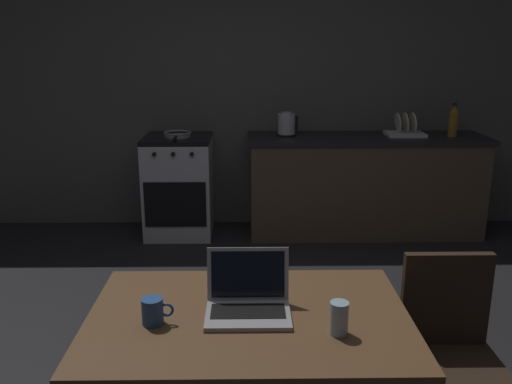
% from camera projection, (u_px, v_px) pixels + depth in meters
% --- Properties ---
extents(ground_plane, '(12.00, 12.00, 0.00)m').
position_uv_depth(ground_plane, '(227.00, 373.00, 2.98)').
color(ground_plane, black).
extents(back_wall, '(6.40, 0.10, 2.67)m').
position_uv_depth(back_wall, '(267.00, 86.00, 5.15)').
color(back_wall, '#4C4D4A').
rests_on(back_wall, ground_plane).
extents(kitchen_counter, '(2.16, 0.64, 0.92)m').
position_uv_depth(kitchen_counter, '(364.00, 185.00, 5.06)').
color(kitchen_counter, '#4C3D2D').
rests_on(kitchen_counter, ground_plane).
extents(stove_oven, '(0.60, 0.62, 0.92)m').
position_uv_depth(stove_oven, '(179.00, 186.00, 5.03)').
color(stove_oven, '#B7BABF').
rests_on(stove_oven, ground_plane).
extents(dining_table, '(1.22, 0.82, 0.75)m').
position_uv_depth(dining_table, '(249.00, 332.00, 2.10)').
color(dining_table, brown).
rests_on(dining_table, ground_plane).
extents(chair, '(0.40, 0.40, 0.89)m').
position_uv_depth(chair, '(450.00, 346.00, 2.29)').
color(chair, '#2D2116').
rests_on(chair, ground_plane).
extents(laptop, '(0.32, 0.26, 0.23)m').
position_uv_depth(laptop, '(248.00, 301.00, 2.08)').
color(laptop, '#99999E').
rests_on(laptop, dining_table).
extents(electric_kettle, '(0.18, 0.16, 0.22)m').
position_uv_depth(electric_kettle, '(286.00, 125.00, 4.90)').
color(electric_kettle, black).
rests_on(electric_kettle, kitchen_counter).
extents(bottle, '(0.08, 0.08, 0.30)m').
position_uv_depth(bottle, '(453.00, 121.00, 4.86)').
color(bottle, '#8C601E').
rests_on(bottle, kitchen_counter).
extents(frying_pan, '(0.25, 0.42, 0.05)m').
position_uv_depth(frying_pan, '(177.00, 134.00, 4.88)').
color(frying_pan, gray).
rests_on(frying_pan, stove_oven).
extents(coffee_mug, '(0.12, 0.08, 0.10)m').
position_uv_depth(coffee_mug, '(153.00, 311.00, 2.00)').
color(coffee_mug, '#264C8C').
rests_on(coffee_mug, dining_table).
extents(drinking_glass, '(0.07, 0.07, 0.12)m').
position_uv_depth(drinking_glass, '(339.00, 318.00, 1.92)').
color(drinking_glass, '#99B7C6').
rests_on(drinking_glass, dining_table).
extents(dish_rack, '(0.34, 0.26, 0.21)m').
position_uv_depth(dish_rack, '(405.00, 131.00, 4.93)').
color(dish_rack, silver).
rests_on(dish_rack, kitchen_counter).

